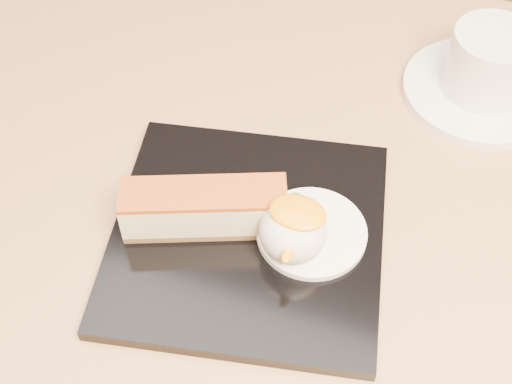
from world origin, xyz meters
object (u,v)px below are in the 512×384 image
at_px(saucer, 480,91).
at_px(coffee_cup, 492,61).
at_px(cheesecake, 204,208).
at_px(ice_cream_scoop, 293,231).
at_px(table, 207,311).
at_px(dessert_plate, 248,235).

bearing_deg(saucer, coffee_cup, 22.68).
height_order(cheesecake, saucer, cheesecake).
bearing_deg(ice_cream_scoop, table, 174.27).
xyz_separation_m(ice_cream_scoop, saucer, (0.11, 0.25, -0.03)).
height_order(dessert_plate, saucer, dessert_plate).
xyz_separation_m(dessert_plate, ice_cream_scoop, (0.04, -0.00, 0.03)).
bearing_deg(coffee_cup, cheesecake, -149.97).
bearing_deg(ice_cream_scoop, saucer, 65.66).
bearing_deg(cheesecake, coffee_cup, 30.43).
height_order(ice_cream_scoop, saucer, ice_cream_scoop).
distance_m(table, coffee_cup, 0.37).
height_order(table, coffee_cup, coffee_cup).
xyz_separation_m(dessert_plate, coffee_cup, (0.15, 0.24, 0.04)).
relative_size(dessert_plate, coffee_cup, 2.17).
bearing_deg(coffee_cup, dessert_plate, -145.01).
distance_m(cheesecake, ice_cream_scoop, 0.08).
bearing_deg(dessert_plate, cheesecake, -171.87).
relative_size(table, dessert_plate, 3.64).
distance_m(table, cheesecake, 0.19).
bearing_deg(dessert_plate, saucer, 57.90).
bearing_deg(saucer, ice_cream_scoop, -114.34).
distance_m(table, ice_cream_scoop, 0.21).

